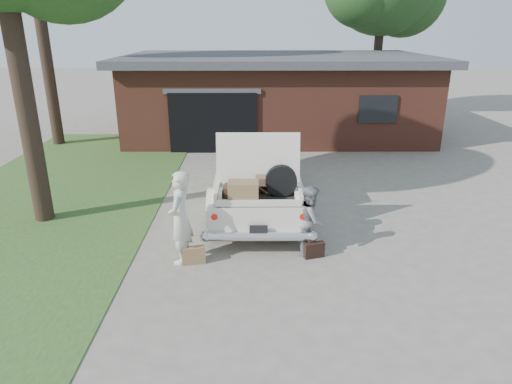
{
  "coord_description": "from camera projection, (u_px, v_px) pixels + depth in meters",
  "views": [
    {
      "loc": [
        -0.09,
        -8.56,
        4.44
      ],
      "look_at": [
        0.0,
        0.6,
        1.1
      ],
      "focal_mm": 32.0,
      "sensor_mm": 36.0,
      "label": 1
    }
  ],
  "objects": [
    {
      "name": "grass_strip",
      "position": [
        52.0,
        200.0,
        12.32
      ],
      "size": [
        6.0,
        16.0,
        0.02
      ],
      "primitive_type": "cube",
      "color": "#2D4C1E",
      "rests_on": "ground"
    },
    {
      "name": "suitcase_right",
      "position": [
        314.0,
        250.0,
        9.25
      ],
      "size": [
        0.44,
        0.25,
        0.32
      ],
      "primitive_type": "cube",
      "rotation": [
        0.0,
        0.0,
        0.29
      ],
      "color": "black",
      "rests_on": "ground"
    },
    {
      "name": "sedan",
      "position": [
        257.0,
        177.0,
        11.64
      ],
      "size": [
        2.22,
        5.56,
        2.29
      ],
      "rotation": [
        0.0,
        0.0,
        -0.0
      ],
      "color": "beige",
      "rests_on": "ground"
    },
    {
      "name": "ground",
      "position": [
        256.0,
        251.0,
        9.56
      ],
      "size": [
        90.0,
        90.0,
        0.0
      ],
      "primitive_type": "plane",
      "color": "gray",
      "rests_on": "ground"
    },
    {
      "name": "suitcase_left",
      "position": [
        194.0,
        255.0,
        9.0
      ],
      "size": [
        0.48,
        0.23,
        0.36
      ],
      "primitive_type": "cube",
      "rotation": [
        0.0,
        0.0,
        0.18
      ],
      "color": "olive",
      "rests_on": "ground"
    },
    {
      "name": "woman_left",
      "position": [
        180.0,
        218.0,
        8.86
      ],
      "size": [
        0.55,
        0.74,
        1.87
      ],
      "primitive_type": "imported",
      "rotation": [
        0.0,
        0.0,
        -1.72
      ],
      "color": "beige",
      "rests_on": "ground"
    },
    {
      "name": "woman_right",
      "position": [
        311.0,
        220.0,
        9.3
      ],
      "size": [
        0.67,
        0.79,
        1.44
      ],
      "primitive_type": "imported",
      "rotation": [
        0.0,
        0.0,
        1.38
      ],
      "color": "gray",
      "rests_on": "ground"
    },
    {
      "name": "house",
      "position": [
        276.0,
        94.0,
        19.77
      ],
      "size": [
        12.8,
        7.8,
        3.3
      ],
      "color": "brown",
      "rests_on": "ground"
    }
  ]
}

